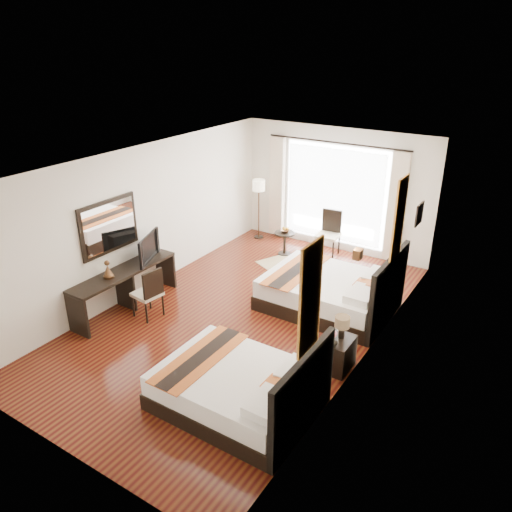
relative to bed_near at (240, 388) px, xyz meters
The scene contains 29 objects.
floor 2.35m from the bed_near, 123.15° to the left, with size 4.50×7.50×0.01m, color #390C0A.
ceiling 3.41m from the bed_near, 123.15° to the left, with size 4.50×7.50×0.02m, color white.
wall_headboard 2.44m from the bed_near, 63.47° to the left, with size 0.01×7.50×2.80m, color silver.
wall_desk 4.17m from the bed_near, 151.02° to the left, with size 0.01×7.50×2.80m, color silver.
wall_window 5.94m from the bed_near, 102.60° to the left, with size 4.50×0.01×2.80m, color silver.
wall_entry 2.46m from the bed_near, 125.30° to the right, with size 4.50×0.01×2.80m, color silver.
window_glass 5.90m from the bed_near, 102.63° to the left, with size 2.40×0.02×2.20m, color white.
sheer_curtain 5.85m from the bed_near, 102.76° to the left, with size 2.30×0.02×2.10m, color white.
drape_left 6.28m from the bed_near, 116.02° to the left, with size 0.35×0.14×2.35m, color beige.
drape_right 5.67m from the bed_near, 88.18° to the left, with size 0.35×0.14×2.35m, color beige.
art_panel_near 1.91m from the bed_near, ahead, with size 0.03×0.50×1.35m, color maroon.
art_panel_far 3.63m from the bed_near, 72.79° to the left, with size 0.03×0.50×1.35m, color maroon.
wall_sconce 2.38m from the bed_near, 58.36° to the left, with size 0.10×0.14×0.14m, color #4B2F1A.
mirror_frame 3.86m from the bed_near, 162.76° to the left, with size 0.04×1.25×0.95m, color black.
mirror_glass 3.84m from the bed_near, 162.64° to the left, with size 0.01×1.12×0.82m, color white.
bed_near is the anchor object (origin of this frame).
bed_far 3.09m from the bed_near, 91.78° to the left, with size 2.26×1.76×1.28m.
nightstand 1.66m from the bed_near, 63.82° to the left, with size 0.42×0.52×0.50m, color black.
table_lamp 1.79m from the bed_near, 64.34° to the left, with size 0.22×0.22×0.35m.
vase 1.51m from the bed_near, 60.31° to the left, with size 0.14×0.14×0.15m, color black.
console_desk 3.44m from the bed_near, 161.62° to the left, with size 0.50×2.20×0.76m, color black.
television 3.70m from the bed_near, 153.25° to the left, with size 0.88×0.12×0.51m, color black.
bronze_figurine 3.40m from the bed_near, 167.07° to the left, with size 0.19×0.19×0.28m, color #4B2F1A, non-canonical shape.
desk_chair 2.91m from the bed_near, 158.19° to the left, with size 0.49×0.49×0.94m.
floor_lamp 6.18m from the bed_near, 120.04° to the left, with size 0.30×0.30×1.47m.
side_table 5.17m from the bed_near, 113.07° to the left, with size 0.46×0.46×0.53m, color black.
fruit_bowl 5.20m from the bed_near, 113.00° to the left, with size 0.20×0.20×0.05m, color #462719.
window_chair 5.37m from the bed_near, 102.65° to the left, with size 0.52×0.52×1.03m.
jute_rug 4.47m from the bed_near, 111.28° to the left, with size 1.24×0.84×0.01m, color tan.
Camera 1 is at (4.33, -6.33, 4.63)m, focal length 35.00 mm.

